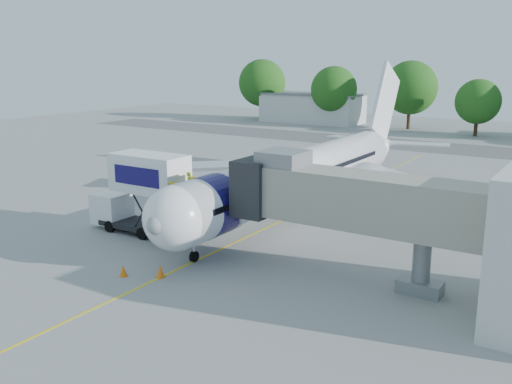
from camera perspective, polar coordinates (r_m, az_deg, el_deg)
The scene contains 14 objects.
ground at distance 41.16m, azimuth 2.10°, elevation -3.11°, with size 160.00×160.00×0.00m, color gray.
guidance_line at distance 41.16m, azimuth 2.10°, elevation -3.10°, with size 0.15×70.00×0.01m, color yellow.
taxiway_strip at distance 79.48m, azimuth 17.75°, elevation 4.27°, with size 120.00×10.00×0.01m, color #59595B.
aircraft at distance 43.95m, azimuth 4.87°, elevation 1.87°, with size 34.17×37.73×11.35m.
jet_bridge at distance 30.47m, azimuth 8.43°, elevation -0.67°, with size 13.90×3.20×6.60m.
catering_hiloader at distance 38.73m, azimuth -11.24°, elevation -0.19°, with size 8.50×2.44×5.50m.
ground_tug at distance 29.53m, azimuth -19.83°, elevation -9.35°, with size 3.46×2.54×1.24m.
safety_cone_a at distance 31.56m, azimuth -9.54°, elevation -7.84°, with size 0.44×0.44×0.71m.
safety_cone_b at distance 32.12m, azimuth -13.14°, elevation -7.69°, with size 0.41×0.41×0.65m.
outbuilding_left at distance 105.96m, azimuth 5.63°, elevation 8.40°, with size 18.40×8.40×5.30m.
tree_a at distance 110.36m, azimuth 0.62°, elevation 10.85°, with size 8.90×8.90×11.35m.
tree_b at distance 101.21m, azimuth 7.80°, elevation 10.12°, with size 8.02×8.02×10.22m.
tree_c at distance 98.15m, azimuth 15.19°, elevation 10.03°, with size 8.77×8.77×11.18m.
tree_d at distance 92.38m, azimuth 21.32°, elevation 8.41°, with size 6.69×6.69×8.53m.
Camera 1 is at (20.00, -34.04, 11.63)m, focal length 40.00 mm.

